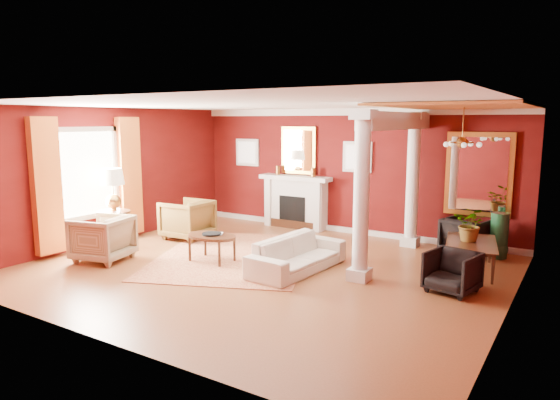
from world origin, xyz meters
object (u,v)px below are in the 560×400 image
Objects in this scene: sofa at (298,249)px; side_table at (113,194)px; dining_table at (473,248)px; armchair_stripe at (102,236)px; armchair_leopard at (187,217)px; coffee_table at (212,237)px.

side_table is (-4.06, -0.59, 0.74)m from sofa.
dining_table is (6.67, 2.22, -0.72)m from side_table.
side_table is (-0.62, 0.80, 0.66)m from armchair_stripe.
sofa is 3.08m from dining_table.
side_table reaches higher than armchair_leopard.
dining_table is at bearing 103.13° from armchair_stripe.
dining_table reaches higher than sofa.
dining_table is (6.05, 3.02, -0.06)m from armchair_stripe.
sofa is at bearing 98.65° from armchair_stripe.
coffee_table is at bearing 106.47° from sofa.
dining_table is at bearing 18.37° from side_table.
side_table is 7.07m from dining_table.
armchair_leopard is 5.99m from dining_table.
armchair_stripe is at bearing 105.06° from dining_table.
armchair_leopard is 0.95× the size of coffee_table.
sofa is 2.16× the size of armchair_stripe.
coffee_table is (1.66, -1.14, -0.02)m from armchair_leopard.
armchair_stripe is 0.64× the size of dining_table.
side_table is at bearing -174.19° from coffee_table.
sofa is 3.71m from armchair_stripe.
armchair_leopard is 1.70m from side_table.
sofa is 1.69m from coffee_table.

